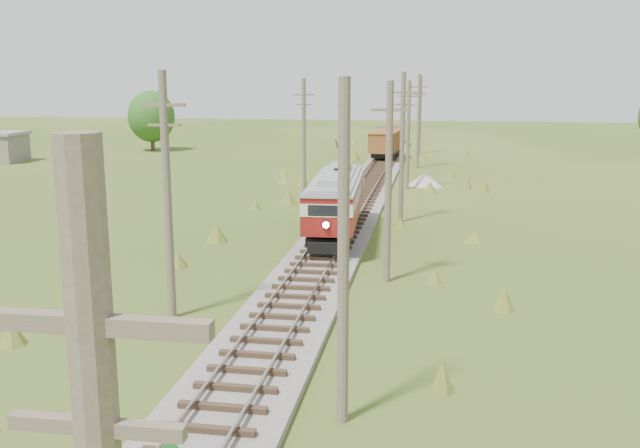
# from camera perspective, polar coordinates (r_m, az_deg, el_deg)

# --- Properties ---
(railbed_main) EXTENTS (3.60, 96.00, 0.57)m
(railbed_main) POSITION_cam_1_polar(r_m,az_deg,el_deg) (47.06, 2.76, 1.27)
(railbed_main) COLOR #605B54
(railbed_main) RESTS_ON ground
(streetcar) EXTENTS (3.09, 10.92, 4.95)m
(streetcar) POSITION_cam_1_polar(r_m,az_deg,el_deg) (38.35, 1.30, 2.16)
(streetcar) COLOR black
(streetcar) RESTS_ON ground
(gondola) EXTENTS (3.19, 7.95, 2.58)m
(gondola) POSITION_cam_1_polar(r_m,az_deg,el_deg) (74.74, 5.32, 6.53)
(gondola) COLOR black
(gondola) RESTS_ON ground
(gravel_pile) EXTENTS (2.83, 3.00, 1.03)m
(gravel_pile) POSITION_cam_1_polar(r_m,az_deg,el_deg) (58.48, 8.48, 3.52)
(gravel_pile) COLOR gray
(gravel_pile) RESTS_ON ground
(utility_pole_r_1) EXTENTS (0.30, 0.30, 8.80)m
(utility_pole_r_1) POSITION_cam_1_polar(r_m,az_deg,el_deg) (17.66, 1.88, -2.68)
(utility_pole_r_1) COLOR brown
(utility_pole_r_1) RESTS_ON ground
(utility_pole_r_2) EXTENTS (1.60, 0.30, 8.60)m
(utility_pole_r_2) POSITION_cam_1_polar(r_m,az_deg,el_deg) (30.34, 5.50, 3.45)
(utility_pole_r_2) COLOR brown
(utility_pole_r_2) RESTS_ON ground
(utility_pole_r_3) EXTENTS (1.60, 0.30, 9.00)m
(utility_pole_r_3) POSITION_cam_1_polar(r_m,az_deg,el_deg) (43.21, 6.59, 6.20)
(utility_pole_r_3) COLOR brown
(utility_pole_r_3) RESTS_ON ground
(utility_pole_r_4) EXTENTS (1.60, 0.30, 8.40)m
(utility_pole_r_4) POSITION_cam_1_polar(r_m,az_deg,el_deg) (56.18, 7.07, 7.17)
(utility_pole_r_4) COLOR brown
(utility_pole_r_4) RESTS_ON ground
(utility_pole_r_5) EXTENTS (1.60, 0.30, 8.90)m
(utility_pole_r_5) POSITION_cam_1_polar(r_m,az_deg,el_deg) (69.11, 7.88, 8.22)
(utility_pole_r_5) COLOR brown
(utility_pole_r_5) RESTS_ON ground
(utility_pole_r_6) EXTENTS (1.60, 0.30, 8.70)m
(utility_pole_r_6) POSITION_cam_1_polar(r_m,az_deg,el_deg) (82.10, 8.01, 8.70)
(utility_pole_r_6) COLOR brown
(utility_pole_r_6) RESTS_ON ground
(utility_pole_l_a) EXTENTS (1.60, 0.30, 9.00)m
(utility_pole_l_a) POSITION_cam_1_polar(r_m,az_deg,el_deg) (26.12, -12.12, 2.33)
(utility_pole_l_a) COLOR brown
(utility_pole_l_a) RESTS_ON ground
(utility_pole_l_b) EXTENTS (1.60, 0.30, 8.60)m
(utility_pole_l_b) POSITION_cam_1_polar(r_m,az_deg,el_deg) (53.06, -1.30, 7.09)
(utility_pole_l_b) COLOR brown
(utility_pole_l_b) RESTS_ON ground
(tree_mid_a) EXTENTS (5.46, 5.46, 7.03)m
(tree_mid_a) POSITION_cam_1_polar(r_m,az_deg,el_deg) (86.75, -13.34, 8.37)
(tree_mid_a) COLOR #38281C
(tree_mid_a) RESTS_ON ground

